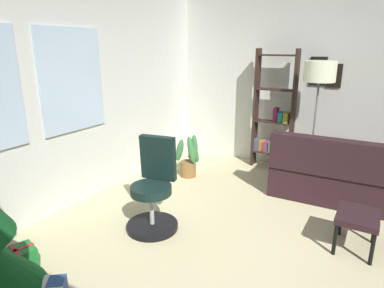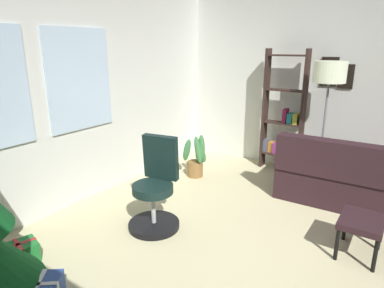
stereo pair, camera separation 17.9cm
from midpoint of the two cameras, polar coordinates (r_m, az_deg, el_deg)
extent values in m
cube|color=beige|center=(3.30, 10.87, -20.70)|extent=(5.53, 5.02, 0.10)
cube|color=silver|center=(4.23, -22.81, 8.02)|extent=(5.53, 0.10, 2.79)
cube|color=silver|center=(4.25, -21.03, 10.15)|extent=(0.90, 0.03, 1.20)
cube|color=silver|center=(5.41, 22.10, 9.69)|extent=(0.10, 5.02, 2.79)
cube|color=black|center=(5.34, 22.36, 10.79)|extent=(0.02, 0.20, 0.34)
cube|color=black|center=(5.37, 19.93, 11.68)|extent=(0.02, 0.24, 0.42)
cube|color=black|center=(4.75, 23.62, -6.20)|extent=(0.88, 1.79, 0.41)
cube|color=black|center=(4.29, 23.78, -2.44)|extent=(0.24, 1.78, 0.45)
cube|color=black|center=(4.77, 14.31, -1.26)|extent=(0.84, 0.16, 0.20)
cube|color=beige|center=(4.41, 25.32, -2.88)|extent=(0.18, 0.41, 0.40)
cube|color=black|center=(3.60, 25.33, -11.19)|extent=(0.47, 0.38, 0.06)
cylinder|color=black|center=(3.51, 27.22, -15.79)|extent=(0.04, 0.04, 0.32)
cylinder|color=black|center=(3.86, 27.67, -12.79)|extent=(0.04, 0.04, 0.32)
cylinder|color=black|center=(3.52, 21.95, -14.96)|extent=(0.04, 0.04, 0.32)
cylinder|color=black|center=(3.87, 22.94, -12.06)|extent=(0.04, 0.04, 0.32)
cube|color=#1E722D|center=(3.56, -29.23, -16.93)|extent=(0.36, 0.30, 0.18)
cube|color=red|center=(3.56, -29.23, -16.93)|extent=(0.10, 0.24, 0.19)
cube|color=red|center=(3.56, -29.23, -16.93)|extent=(0.31, 0.12, 0.19)
cylinder|color=black|center=(3.79, -8.21, -13.77)|extent=(0.56, 0.56, 0.06)
cylinder|color=#B2B2B7|center=(3.68, -8.36, -10.64)|extent=(0.05, 0.05, 0.40)
cylinder|color=black|center=(3.59, -8.49, -7.78)|extent=(0.44, 0.44, 0.09)
cube|color=black|center=(3.64, -7.25, -2.39)|extent=(0.17, 0.41, 0.50)
cube|color=#2E1F1B|center=(5.31, 16.06, 5.20)|extent=(0.18, 0.04, 1.89)
cube|color=#2E1F1B|center=(5.48, 9.98, 5.94)|extent=(0.18, 0.04, 1.89)
cube|color=#2E1F1B|center=(5.56, 12.51, -1.48)|extent=(0.18, 0.56, 0.02)
cube|color=#2E1F1B|center=(5.42, 12.85, 3.70)|extent=(0.18, 0.56, 0.02)
cube|color=#2E1F1B|center=(5.34, 13.20, 9.09)|extent=(0.18, 0.56, 0.02)
cube|color=#2E1F1B|center=(5.30, 13.57, 14.60)|extent=(0.18, 0.56, 0.02)
cube|color=maroon|center=(5.49, 14.63, -0.69)|extent=(0.14, 0.08, 0.19)
cube|color=#1C4C8C|center=(5.49, 13.79, -0.51)|extent=(0.17, 0.04, 0.21)
cube|color=beige|center=(5.53, 13.15, -0.61)|extent=(0.14, 0.06, 0.16)
cube|color=#32753E|center=(5.54, 12.45, -0.46)|extent=(0.17, 0.04, 0.17)
cube|color=#792E64|center=(5.56, 11.77, -0.39)|extent=(0.16, 0.07, 0.17)
cube|color=#AE7128|center=(5.59, 11.06, -0.24)|extent=(0.14, 0.07, 0.17)
cube|color=#4A4E60|center=(5.61, 10.26, -0.01)|extent=(0.16, 0.08, 0.19)
cube|color=olive|center=(5.35, 15.01, 4.39)|extent=(0.17, 0.07, 0.16)
cube|color=#1C6E75|center=(5.38, 14.11, 4.51)|extent=(0.15, 0.08, 0.16)
cube|color=maroon|center=(5.41, 13.29, 4.94)|extent=(0.14, 0.06, 0.22)
cylinder|color=slate|center=(5.22, 18.43, -5.89)|extent=(0.28, 0.28, 0.03)
cylinder|color=slate|center=(5.00, 19.18, 1.87)|extent=(0.03, 0.03, 1.43)
cylinder|color=#E9F4CA|center=(4.87, 20.14, 11.64)|extent=(0.42, 0.42, 0.28)
cylinder|color=brown|center=(5.10, -1.68, -4.28)|extent=(0.24, 0.24, 0.23)
ellipsoid|color=#366F3B|center=(4.97, -0.51, -1.73)|extent=(0.18, 0.15, 0.31)
ellipsoid|color=#366F3B|center=(5.14, -0.92, -1.02)|extent=(0.18, 0.17, 0.32)
ellipsoid|color=#366F3B|center=(5.04, -3.13, -1.08)|extent=(0.15, 0.19, 0.36)
ellipsoid|color=#366F3B|center=(4.93, -1.16, -1.05)|extent=(0.17, 0.24, 0.43)
ellipsoid|color=#366F3B|center=(5.00, -0.60, -0.79)|extent=(0.21, 0.20, 0.43)
camera|label=1|loc=(0.09, -91.65, -0.49)|focal=31.07mm
camera|label=2|loc=(0.09, 88.35, 0.49)|focal=31.07mm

